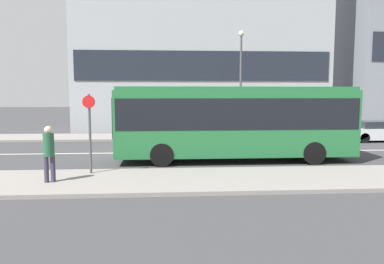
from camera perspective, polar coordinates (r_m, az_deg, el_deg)
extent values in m
plane|color=#3A3A3D|center=(18.85, -7.66, -3.16)|extent=(120.00, 120.00, 0.00)
cube|color=gray|center=(12.72, -9.46, -7.39)|extent=(44.00, 3.50, 0.13)
cube|color=gray|center=(25.02, -6.76, -0.72)|extent=(44.00, 3.50, 0.13)
cube|color=silver|center=(18.85, -7.66, -3.15)|extent=(41.80, 0.16, 0.01)
cube|color=#9EA3A8|center=(31.01, 1.44, 17.28)|extent=(19.86, 4.43, 18.06)
cube|color=#1E232D|center=(28.25, 1.86, 10.05)|extent=(19.06, 0.08, 2.20)
cube|color=#236B38|center=(16.46, 6.47, 1.50)|extent=(10.20, 2.42, 2.79)
cube|color=black|center=(16.43, 6.48, 2.95)|extent=(10.00, 2.45, 1.28)
cube|color=#236B38|center=(16.41, 6.53, 6.60)|extent=(10.05, 2.23, 0.14)
cube|color=black|center=(16.31, -11.53, 2.26)|extent=(0.05, 2.13, 1.67)
cube|color=yellow|center=(16.27, -11.60, 5.54)|extent=(0.04, 1.69, 0.32)
cylinder|color=black|center=(15.25, -4.62, -3.49)|extent=(0.96, 0.28, 0.96)
cylinder|color=black|center=(17.42, -4.54, -2.29)|extent=(0.96, 0.28, 0.96)
cylinder|color=black|center=(16.44, 18.04, -3.07)|extent=(0.96, 0.28, 0.96)
cylinder|color=black|center=(18.47, 15.50, -2.01)|extent=(0.96, 0.28, 0.96)
cube|color=silver|center=(25.81, 26.55, -0.17)|extent=(4.25, 1.74, 0.68)
cube|color=#21262B|center=(25.70, 26.36, 1.05)|extent=(2.34, 1.53, 0.43)
cylinder|color=black|center=(24.51, 24.79, -0.83)|extent=(0.60, 0.18, 0.60)
cylinder|color=black|center=(25.87, 23.14, -0.42)|extent=(0.60, 0.18, 0.60)
cylinder|color=#383347|center=(12.90, -20.42, -5.30)|extent=(0.15, 0.15, 0.84)
cylinder|color=#383347|center=(12.89, -21.31, -5.33)|extent=(0.15, 0.15, 0.84)
cylinder|color=#235638|center=(12.77, -21.00, -1.85)|extent=(0.34, 0.34, 0.73)
sphere|color=beige|center=(12.71, -21.08, 0.31)|extent=(0.24, 0.24, 0.24)
cylinder|color=#4C4C51|center=(13.73, -15.29, -0.29)|extent=(0.09, 0.09, 2.81)
cylinder|color=red|center=(13.59, -15.47, 4.45)|extent=(0.44, 0.03, 0.44)
cylinder|color=#4C4C51|center=(24.41, 7.42, 6.86)|extent=(0.14, 0.14, 6.47)
sphere|color=silver|center=(24.69, 7.53, 14.64)|extent=(0.36, 0.36, 0.36)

